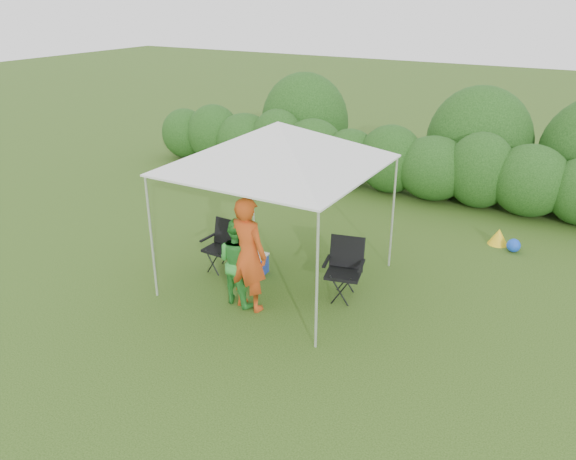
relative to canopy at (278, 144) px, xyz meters
The scene contains 10 objects.
ground 2.51m from the canopy, 90.00° to the right, with size 70.00×70.00×0.00m, color #3B5B1C.
hedge 5.74m from the canopy, 88.90° to the left, with size 14.79×1.53×1.80m.
canopy is the anchor object (origin of this frame).
chair_right 2.25m from the canopy, ahead, with size 0.72×0.68×1.01m.
chair_left 2.26m from the canopy, behind, with size 0.59×0.54×0.92m.
man 1.84m from the canopy, 87.01° to the right, with size 0.69×0.45×1.90m, color #C34316.
woman 1.99m from the canopy, 101.12° to the right, with size 0.71×0.56×1.47m, color green.
cooler 2.33m from the canopy, behind, with size 0.46×0.35×0.37m.
bottle 2.04m from the canopy, behind, with size 0.06×0.06×0.21m, color #592D0C.
lawn_toy 5.23m from the canopy, 47.66° to the left, with size 0.66×0.55×0.33m.
Camera 1 is at (4.53, -7.09, 4.72)m, focal length 35.00 mm.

